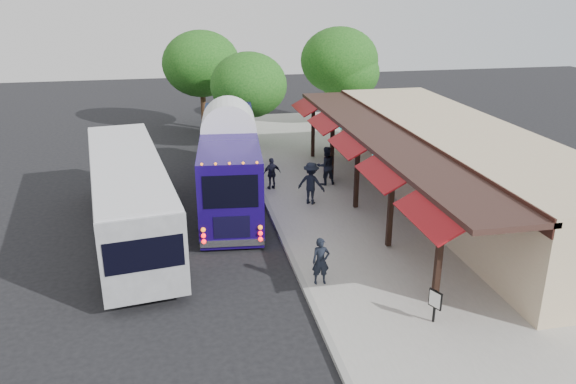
{
  "coord_description": "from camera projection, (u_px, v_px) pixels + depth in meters",
  "views": [
    {
      "loc": [
        -3.68,
        -18.02,
        9.4
      ],
      "look_at": [
        0.39,
        2.25,
        1.8
      ],
      "focal_mm": 35.0,
      "sensor_mm": 36.0,
      "label": 1
    }
  ],
  "objects": [
    {
      "name": "curb",
      "position": [
        272.0,
        216.0,
        24.17
      ],
      "size": [
        0.2,
        40.0,
        0.16
      ],
      "primitive_type": "cube",
      "color": "gray",
      "rests_on": "ground"
    },
    {
      "name": "ground",
      "position": [
        290.0,
        260.0,
        20.5
      ],
      "size": [
        90.0,
        90.0,
        0.0
      ],
      "primitive_type": "plane",
      "color": "black",
      "rests_on": "ground"
    },
    {
      "name": "coach_bus",
      "position": [
        230.0,
        158.0,
        25.7
      ],
      "size": [
        3.51,
        11.72,
        3.7
      ],
      "rotation": [
        0.0,
        0.0,
        -0.09
      ],
      "color": "#18075D",
      "rests_on": "ground"
    },
    {
      "name": "city_bus",
      "position": [
        129.0,
        194.0,
        21.85
      ],
      "size": [
        4.23,
        12.18,
        3.21
      ],
      "rotation": [
        0.0,
        0.0,
        0.14
      ],
      "color": "gray",
      "rests_on": "ground"
    },
    {
      "name": "tree_left",
      "position": [
        249.0,
        85.0,
        33.25
      ],
      "size": [
        4.56,
        4.56,
        5.83
      ],
      "color": "#382314",
      "rests_on": "ground"
    },
    {
      "name": "ped_b",
      "position": [
        326.0,
        166.0,
        27.55
      ],
      "size": [
        1.03,
        0.85,
        1.93
      ],
      "primitive_type": "imported",
      "rotation": [
        0.0,
        0.0,
        3.28
      ],
      "color": "black",
      "rests_on": "sidewalk"
    },
    {
      "name": "sign_board",
      "position": [
        435.0,
        301.0,
        16.21
      ],
      "size": [
        0.23,
        0.44,
        1.03
      ],
      "rotation": [
        0.0,
        0.0,
        0.42
      ],
      "color": "black",
      "rests_on": "sidewalk"
    },
    {
      "name": "ped_c",
      "position": [
        272.0,
        173.0,
        26.99
      ],
      "size": [
        0.97,
        0.57,
        1.55
      ],
      "primitive_type": "imported",
      "rotation": [
        0.0,
        0.0,
        3.37
      ],
      "color": "black",
      "rests_on": "sidewalk"
    },
    {
      "name": "tree_mid",
      "position": [
        339.0,
        60.0,
        38.72
      ],
      "size": [
        5.36,
        5.36,
        6.86
      ],
      "color": "#382314",
      "rests_on": "ground"
    },
    {
      "name": "ped_d",
      "position": [
        311.0,
        183.0,
        25.09
      ],
      "size": [
        1.43,
        1.27,
        1.92
      ],
      "primitive_type": "imported",
      "rotation": [
        0.0,
        0.0,
        2.58
      ],
      "color": "black",
      "rests_on": "sidewalk"
    },
    {
      "name": "sidewalk",
      "position": [
        381.0,
        208.0,
        25.08
      ],
      "size": [
        10.0,
        40.0,
        0.15
      ],
      "primitive_type": "cube",
      "color": "#9E9B93",
      "rests_on": "ground"
    },
    {
      "name": "tree_right",
      "position": [
        347.0,
        73.0,
        38.72
      ],
      "size": [
        4.42,
        4.42,
        5.66
      ],
      "color": "#382314",
      "rests_on": "ground"
    },
    {
      "name": "tree_far",
      "position": [
        201.0,
        64.0,
        37.9
      ],
      "size": [
        5.24,
        5.24,
        6.7
      ],
      "color": "#382314",
      "rests_on": "ground"
    },
    {
      "name": "ped_a",
      "position": [
        321.0,
        261.0,
        18.32
      ],
      "size": [
        0.59,
        0.39,
        1.6
      ],
      "primitive_type": "imported",
      "rotation": [
        0.0,
        0.0,
        -0.02
      ],
      "color": "black",
      "rests_on": "sidewalk"
    },
    {
      "name": "station_shelter",
      "position": [
        455.0,
        166.0,
        25.09
      ],
      "size": [
        8.15,
        20.0,
        3.6
      ],
      "color": "tan",
      "rests_on": "ground"
    }
  ]
}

